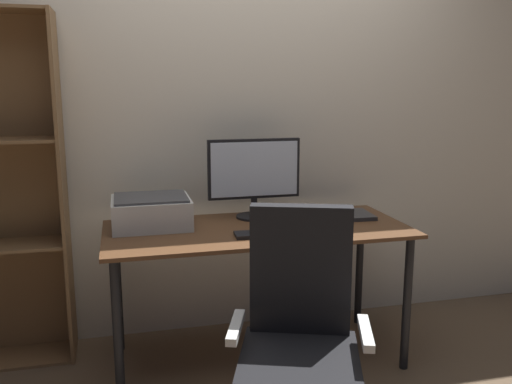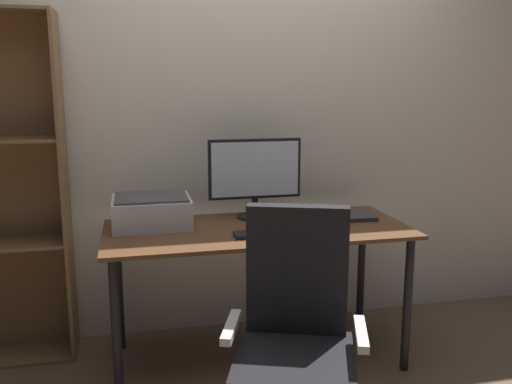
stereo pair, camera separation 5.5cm
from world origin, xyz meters
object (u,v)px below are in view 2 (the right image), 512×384
(keyboard, at_px, (264,234))
(office_chair, at_px, (295,353))
(monitor, at_px, (255,173))
(laptop, at_px, (344,216))
(coffee_mug, at_px, (283,217))
(desk, at_px, (257,243))
(printer, at_px, (152,211))
(mouse, at_px, (306,229))

(keyboard, xyz_separation_m, office_chair, (-0.04, -0.67, -0.29))
(monitor, relative_size, laptop, 1.61)
(coffee_mug, xyz_separation_m, laptop, (0.37, 0.08, -0.03))
(desk, distance_m, keyboard, 0.19)
(desk, bearing_deg, printer, 164.36)
(monitor, xyz_separation_m, printer, (-0.57, -0.06, -0.17))
(desk, bearing_deg, monitor, 80.56)
(mouse, xyz_separation_m, printer, (-0.75, 0.29, 0.06))
(printer, bearing_deg, laptop, -3.09)
(desk, xyz_separation_m, laptop, (0.52, 0.09, 0.10))
(desk, bearing_deg, laptop, 10.12)
(desk, bearing_deg, coffee_mug, 5.00)
(printer, distance_m, office_chair, 1.15)
(keyboard, height_order, laptop, laptop)
(monitor, xyz_separation_m, coffee_mug, (0.11, -0.19, -0.21))
(coffee_mug, bearing_deg, desk, -175.00)
(keyboard, height_order, mouse, mouse)
(laptop, xyz_separation_m, office_chair, (-0.56, -0.92, -0.29))
(desk, bearing_deg, mouse, -33.10)
(desk, relative_size, keyboard, 5.41)
(desk, xyz_separation_m, printer, (-0.53, 0.15, 0.17))
(monitor, height_order, coffee_mug, monitor)
(mouse, relative_size, coffee_mug, 1.00)
(laptop, bearing_deg, printer, -179.84)
(monitor, relative_size, keyboard, 1.78)
(mouse, xyz_separation_m, laptop, (0.30, 0.24, -0.01))
(monitor, bearing_deg, mouse, -62.01)
(monitor, xyz_separation_m, office_chair, (-0.08, -1.03, -0.53))
(keyboard, relative_size, office_chair, 0.29)
(monitor, bearing_deg, desk, -99.44)
(printer, xyz_separation_m, office_chair, (0.49, -0.98, -0.36))
(coffee_mug, bearing_deg, printer, 168.63)
(mouse, bearing_deg, printer, 168.23)
(monitor, relative_size, coffee_mug, 5.36)
(mouse, bearing_deg, keyboard, -166.00)
(coffee_mug, distance_m, laptop, 0.38)
(laptop, bearing_deg, keyboard, -150.82)
(desk, height_order, keyboard, keyboard)
(mouse, height_order, printer, printer)
(desk, relative_size, laptop, 4.90)
(monitor, distance_m, coffee_mug, 0.30)
(coffee_mug, distance_m, office_chair, 0.92)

